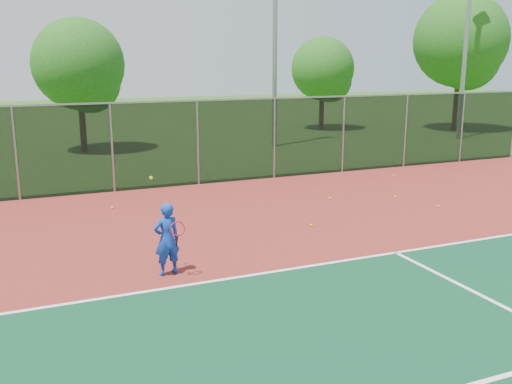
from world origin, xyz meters
TOP-DOWN VIEW (x-y plane):
  - ground at (0.00, 0.00)m, footprint 120.00×120.00m
  - court_apron at (0.00, 2.00)m, footprint 30.00×20.00m
  - fence_back at (0.00, 12.00)m, footprint 30.00×0.06m
  - tennis_player at (-3.24, 3.76)m, footprint 0.62×0.64m
  - practice_ball_0 at (5.79, 6.01)m, footprint 0.07×0.07m
  - practice_ball_1 at (3.23, 8.17)m, footprint 0.07×0.07m
  - practice_ball_2 at (-3.45, 9.71)m, footprint 0.07×0.07m
  - practice_ball_3 at (7.38, 10.44)m, footprint 0.07×0.07m
  - practice_ball_6 at (1.22, 5.69)m, footprint 0.07×0.07m
  - practice_ball_7 at (5.29, 7.51)m, footprint 0.07×0.07m
  - floodlight_n at (6.43, 19.45)m, footprint 0.90×0.40m
  - floodlight_ne at (17.27, 17.91)m, footprint 0.90×0.40m
  - tree_back_left at (-2.82, 21.34)m, footprint 4.34×4.34m
  - tree_back_mid at (12.36, 24.81)m, footprint 3.97×3.97m
  - tree_back_right at (19.91, 21.08)m, footprint 5.73×5.73m

SIDE VIEW (x-z plane):
  - ground at x=0.00m, z-range 0.00..0.00m
  - court_apron at x=0.00m, z-range 0.00..0.02m
  - practice_ball_0 at x=5.79m, z-range 0.02..0.09m
  - practice_ball_1 at x=3.23m, z-range 0.02..0.09m
  - practice_ball_2 at x=-3.45m, z-range 0.02..0.09m
  - practice_ball_3 at x=7.38m, z-range 0.02..0.09m
  - practice_ball_6 at x=1.22m, z-range 0.02..0.09m
  - practice_ball_7 at x=5.29m, z-range 0.02..0.09m
  - tennis_player at x=-3.24m, z-range -0.26..1.85m
  - fence_back at x=0.00m, z-range 0.05..3.08m
  - tree_back_mid at x=12.36m, z-range 0.74..6.57m
  - tree_back_left at x=-2.82m, z-range 0.81..7.18m
  - tree_back_right at x=19.91m, z-range 1.08..9.49m
  - floodlight_n at x=6.43m, z-range 0.77..12.25m
  - floodlight_ne at x=17.27m, z-range 0.77..12.25m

